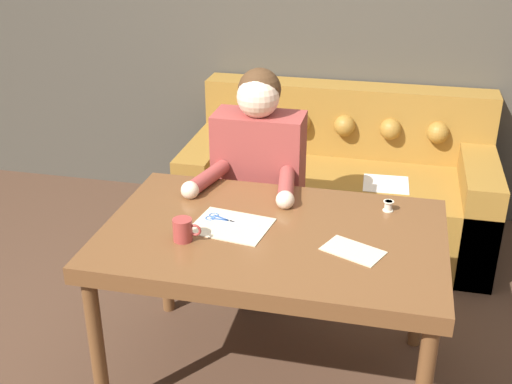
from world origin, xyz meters
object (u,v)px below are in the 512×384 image
Objects in this scene: dining_table at (272,247)px; person at (258,189)px; mug at (183,230)px; thread_spool at (388,206)px; scissors at (223,220)px; couch at (338,188)px.

dining_table is 0.64m from person.
mug is at bearing -155.04° from dining_table.
dining_table is 30.17× the size of thread_spool.
scissors is at bearing 61.92° from mug.
couch is 1.46× the size of person.
person is at bearing 80.77° from mug.
scissors is 0.22m from mug.
scissors is (-0.02, -0.57, 0.12)m from person.
scissors reaches higher than dining_table.
couch reaches higher than dining_table.
thread_spool is (0.66, 0.24, 0.02)m from scissors.
couch is at bearing 67.18° from person.
person reaches higher than mug.
couch reaches higher than mug.
person is 0.58m from scissors.
scissors is (-0.22, 0.04, 0.08)m from dining_table.
scissors is at bearing -92.04° from person.
mug reaches higher than thread_spool.
couch is 1.46m from scissors.
person is 27.23× the size of thread_spool.
person is at bearing 152.73° from thread_spool.
mug is 2.51× the size of thread_spool.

